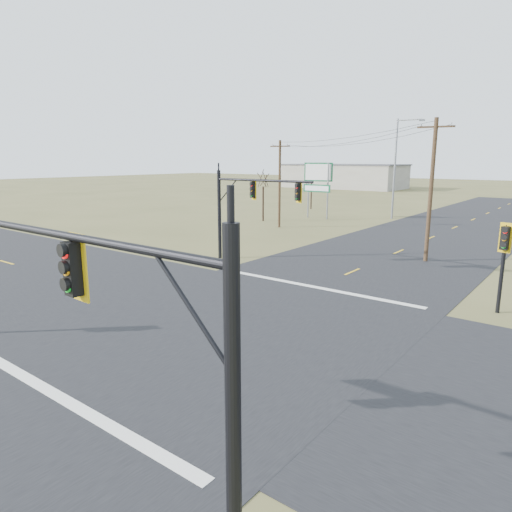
{
  "coord_description": "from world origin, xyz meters",
  "views": [
    {
      "loc": [
        12.1,
        -13.77,
        6.95
      ],
      "look_at": [
        0.78,
        1.0,
        2.99
      ],
      "focal_mm": 32.0,
      "sensor_mm": 36.0,
      "label": 1
    }
  ],
  "objects_px": {
    "mast_arm_far": "(256,197)",
    "bare_tree_b": "(312,172)",
    "utility_pole_near": "(431,189)",
    "streetlight_c": "(397,164)",
    "pedestal_signal_ne": "(504,247)",
    "bare_tree_a": "(263,178)",
    "highway_sign": "(318,180)",
    "mast_arm_near": "(73,289)",
    "utility_pole_far": "(280,183)"
  },
  "relations": [
    {
      "from": "mast_arm_near",
      "to": "bare_tree_a",
      "type": "height_order",
      "value": "bare_tree_a"
    },
    {
      "from": "streetlight_c",
      "to": "bare_tree_a",
      "type": "height_order",
      "value": "streetlight_c"
    },
    {
      "from": "bare_tree_a",
      "to": "mast_arm_near",
      "type": "bearing_deg",
      "value": -58.28
    },
    {
      "from": "utility_pole_far",
      "to": "bare_tree_b",
      "type": "bearing_deg",
      "value": 110.61
    },
    {
      "from": "mast_arm_near",
      "to": "utility_pole_far",
      "type": "bearing_deg",
      "value": 121.22
    },
    {
      "from": "bare_tree_a",
      "to": "mast_arm_far",
      "type": "bearing_deg",
      "value": -54.7
    },
    {
      "from": "utility_pole_near",
      "to": "bare_tree_b",
      "type": "bearing_deg",
      "value": 134.01
    },
    {
      "from": "streetlight_c",
      "to": "utility_pole_near",
      "type": "bearing_deg",
      "value": -86.23
    },
    {
      "from": "highway_sign",
      "to": "bare_tree_a",
      "type": "bearing_deg",
      "value": -133.06
    },
    {
      "from": "mast_arm_far",
      "to": "bare_tree_b",
      "type": "bearing_deg",
      "value": 136.81
    },
    {
      "from": "streetlight_c",
      "to": "bare_tree_a",
      "type": "bearing_deg",
      "value": -158.07
    },
    {
      "from": "highway_sign",
      "to": "streetlight_c",
      "type": "distance_m",
      "value": 9.27
    },
    {
      "from": "mast_arm_far",
      "to": "bare_tree_b",
      "type": "xyz_separation_m",
      "value": [
        -15.08,
        32.64,
        0.67
      ]
    },
    {
      "from": "utility_pole_near",
      "to": "highway_sign",
      "type": "height_order",
      "value": "utility_pole_near"
    },
    {
      "from": "utility_pole_far",
      "to": "highway_sign",
      "type": "xyz_separation_m",
      "value": [
        -0.54,
        8.82,
        -0.01
      ]
    },
    {
      "from": "bare_tree_b",
      "to": "utility_pole_near",
      "type": "bearing_deg",
      "value": -45.99
    },
    {
      "from": "mast_arm_near",
      "to": "utility_pole_near",
      "type": "distance_m",
      "value": 27.14
    },
    {
      "from": "streetlight_c",
      "to": "pedestal_signal_ne",
      "type": "bearing_deg",
      "value": -83.81
    },
    {
      "from": "bare_tree_b",
      "to": "highway_sign",
      "type": "bearing_deg",
      "value": -55.27
    },
    {
      "from": "highway_sign",
      "to": "bare_tree_b",
      "type": "relative_size",
      "value": 1.01
    },
    {
      "from": "mast_arm_far",
      "to": "highway_sign",
      "type": "bearing_deg",
      "value": 132.68
    },
    {
      "from": "utility_pole_near",
      "to": "streetlight_c",
      "type": "height_order",
      "value": "streetlight_c"
    },
    {
      "from": "mast_arm_near",
      "to": "utility_pole_far",
      "type": "distance_m",
      "value": 39.09
    },
    {
      "from": "mast_arm_near",
      "to": "utility_pole_far",
      "type": "height_order",
      "value": "utility_pole_far"
    },
    {
      "from": "mast_arm_far",
      "to": "bare_tree_b",
      "type": "height_order",
      "value": "bare_tree_b"
    },
    {
      "from": "highway_sign",
      "to": "bare_tree_a",
      "type": "distance_m",
      "value": 6.95
    },
    {
      "from": "mast_arm_far",
      "to": "bare_tree_b",
      "type": "relative_size",
      "value": 1.36
    },
    {
      "from": "mast_arm_near",
      "to": "pedestal_signal_ne",
      "type": "bearing_deg",
      "value": 77.95
    },
    {
      "from": "bare_tree_b",
      "to": "streetlight_c",
      "type": "bearing_deg",
      "value": -14.9
    },
    {
      "from": "mast_arm_near",
      "to": "mast_arm_far",
      "type": "height_order",
      "value": "mast_arm_far"
    },
    {
      "from": "mast_arm_near",
      "to": "pedestal_signal_ne",
      "type": "height_order",
      "value": "mast_arm_near"
    },
    {
      "from": "utility_pole_near",
      "to": "mast_arm_far",
      "type": "bearing_deg",
      "value": -138.39
    },
    {
      "from": "mast_arm_near",
      "to": "bare_tree_b",
      "type": "xyz_separation_m",
      "value": [
        -25.35,
        51.88,
        0.71
      ]
    },
    {
      "from": "streetlight_c",
      "to": "bare_tree_b",
      "type": "bearing_deg",
      "value": 142.75
    },
    {
      "from": "bare_tree_b",
      "to": "mast_arm_near",
      "type": "bearing_deg",
      "value": -63.96
    },
    {
      "from": "utility_pole_far",
      "to": "highway_sign",
      "type": "relative_size",
      "value": 1.34
    },
    {
      "from": "utility_pole_near",
      "to": "bare_tree_a",
      "type": "height_order",
      "value": "utility_pole_near"
    },
    {
      "from": "streetlight_c",
      "to": "bare_tree_a",
      "type": "relative_size",
      "value": 1.87
    },
    {
      "from": "utility_pole_far",
      "to": "bare_tree_a",
      "type": "relative_size",
      "value": 1.44
    },
    {
      "from": "mast_arm_far",
      "to": "pedestal_signal_ne",
      "type": "height_order",
      "value": "mast_arm_far"
    },
    {
      "from": "streetlight_c",
      "to": "bare_tree_a",
      "type": "distance_m",
      "value": 15.8
    },
    {
      "from": "pedestal_signal_ne",
      "to": "bare_tree_b",
      "type": "distance_m",
      "value": 45.34
    },
    {
      "from": "pedestal_signal_ne",
      "to": "utility_pole_near",
      "type": "bearing_deg",
      "value": 137.36
    },
    {
      "from": "highway_sign",
      "to": "bare_tree_b",
      "type": "height_order",
      "value": "highway_sign"
    },
    {
      "from": "pedestal_signal_ne",
      "to": "bare_tree_b",
      "type": "relative_size",
      "value": 0.65
    },
    {
      "from": "mast_arm_near",
      "to": "bare_tree_a",
      "type": "xyz_separation_m",
      "value": [
        -23.05,
        37.29,
        0.4
      ]
    },
    {
      "from": "utility_pole_near",
      "to": "bare_tree_a",
      "type": "distance_m",
      "value": 23.92
    },
    {
      "from": "pedestal_signal_ne",
      "to": "utility_pole_far",
      "type": "bearing_deg",
      "value": 158.72
    },
    {
      "from": "mast_arm_near",
      "to": "utility_pole_near",
      "type": "relative_size",
      "value": 1.07
    },
    {
      "from": "streetlight_c",
      "to": "bare_tree_b",
      "type": "height_order",
      "value": "streetlight_c"
    }
  ]
}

